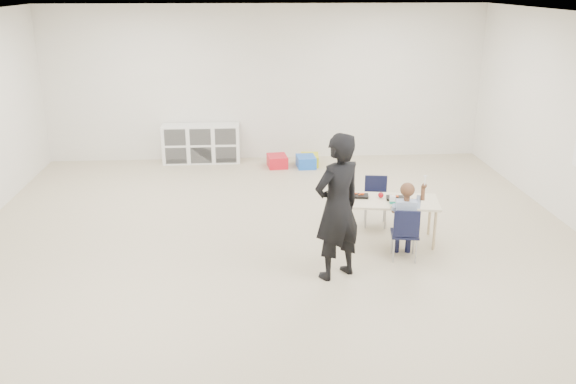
{
  "coord_description": "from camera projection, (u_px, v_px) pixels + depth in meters",
  "views": [
    {
      "loc": [
        -0.37,
        -6.63,
        3.18
      ],
      "look_at": [
        0.1,
        0.04,
        0.85
      ],
      "focal_mm": 38.0,
      "sensor_mm": 36.0,
      "label": 1
    }
  ],
  "objects": [
    {
      "name": "room",
      "position": [
        280.0,
        147.0,
        6.86
      ],
      "size": [
        9.0,
        9.02,
        2.8
      ],
      "color": "#C2B295",
      "rests_on": "ground"
    },
    {
      "name": "chair_far",
      "position": [
        376.0,
        202.0,
        8.27
      ],
      "size": [
        0.37,
        0.35,
        0.66
      ],
      "primitive_type": null,
      "rotation": [
        0.0,
        0.0,
        -0.16
      ],
      "color": "black",
      "rests_on": "ground"
    },
    {
      "name": "bin_blue",
      "position": [
        306.0,
        162.0,
        10.93
      ],
      "size": [
        0.34,
        0.43,
        0.2
      ],
      "primitive_type": "cube",
      "rotation": [
        0.0,
        0.0,
        0.06
      ],
      "color": "blue",
      "rests_on": "ground"
    },
    {
      "name": "table",
      "position": [
        389.0,
        220.0,
        7.78
      ],
      "size": [
        1.29,
        0.79,
        0.55
      ],
      "rotation": [
        0.0,
        0.0,
        -0.16
      ],
      "color": "beige",
      "rests_on": "ground"
    },
    {
      "name": "child",
      "position": [
        406.0,
        218.0,
        7.2
      ],
      "size": [
        0.51,
        0.51,
        1.05
      ],
      "primitive_type": null,
      "rotation": [
        0.0,
        0.0,
        -0.16
      ],
      "color": "#9FB1D8",
      "rests_on": "chair_near"
    },
    {
      "name": "apple_far",
      "position": [
        347.0,
        198.0,
        7.67
      ],
      "size": [
        0.07,
        0.07,
        0.07
      ],
      "primitive_type": "sphere",
      "color": "#9E0E16",
      "rests_on": "table"
    },
    {
      "name": "chair_near",
      "position": [
        405.0,
        233.0,
        7.26
      ],
      "size": [
        0.37,
        0.35,
        0.66
      ],
      "primitive_type": null,
      "rotation": [
        0.0,
        0.0,
        -0.16
      ],
      "color": "black",
      "rests_on": "ground"
    },
    {
      "name": "lunch_tray_near",
      "position": [
        395.0,
        198.0,
        7.72
      ],
      "size": [
        0.24,
        0.19,
        0.03
      ],
      "primitive_type": "cube",
      "rotation": [
        0.0,
        0.0,
        -0.16
      ],
      "color": "black",
      "rests_on": "table"
    },
    {
      "name": "apple_near",
      "position": [
        381.0,
        195.0,
        7.77
      ],
      "size": [
        0.07,
        0.07,
        0.07
      ],
      "primitive_type": "sphere",
      "color": "#9E0E16",
      "rests_on": "table"
    },
    {
      "name": "bin_red",
      "position": [
        277.0,
        161.0,
        10.95
      ],
      "size": [
        0.37,
        0.46,
        0.21
      ],
      "primitive_type": "cube",
      "rotation": [
        0.0,
        0.0,
        0.1
      ],
      "color": "red",
      "rests_on": "ground"
    },
    {
      "name": "cubby_shelf",
      "position": [
        201.0,
        143.0,
        11.16
      ],
      "size": [
        1.4,
        0.4,
        0.7
      ],
      "primitive_type": "cube",
      "color": "white",
      "rests_on": "ground"
    },
    {
      "name": "adult",
      "position": [
        337.0,
        207.0,
        6.66
      ],
      "size": [
        0.73,
        0.66,
        1.67
      ],
      "primitive_type": "imported",
      "rotation": [
        0.0,
        0.0,
        3.69
      ],
      "color": "black",
      "rests_on": "ground"
    },
    {
      "name": "milk_carton",
      "position": [
        392.0,
        200.0,
        7.55
      ],
      "size": [
        0.08,
        0.08,
        0.1
      ],
      "primitive_type": "cube",
      "rotation": [
        0.0,
        0.0,
        -0.16
      ],
      "color": "white",
      "rests_on": "table"
    },
    {
      "name": "lunch_tray_far",
      "position": [
        360.0,
        196.0,
        7.8
      ],
      "size": [
        0.24,
        0.19,
        0.03
      ],
      "primitive_type": "cube",
      "rotation": [
        0.0,
        0.0,
        -0.16
      ],
      "color": "black",
      "rests_on": "table"
    },
    {
      "name": "bread_roll",
      "position": [
        412.0,
        201.0,
        7.56
      ],
      "size": [
        0.09,
        0.09,
        0.07
      ],
      "primitive_type": "ellipsoid",
      "color": "tan",
      "rests_on": "table"
    },
    {
      "name": "bin_yellow",
      "position": [
        310.0,
        160.0,
        11.04
      ],
      "size": [
        0.35,
        0.43,
        0.2
      ],
      "primitive_type": "cube",
      "rotation": [
        0.0,
        0.0,
        -0.08
      ],
      "color": "yellow",
      "rests_on": "ground"
    }
  ]
}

